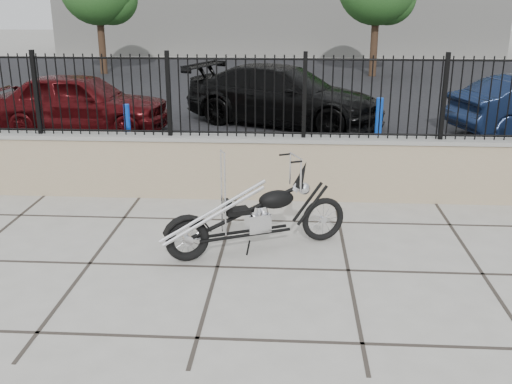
{
  "coord_description": "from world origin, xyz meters",
  "views": [
    {
      "loc": [
        0.83,
        -6.22,
        3.01
      ],
      "look_at": [
        0.4,
        0.79,
        0.66
      ],
      "focal_mm": 42.0,
      "sensor_mm": 36.0,
      "label": 1
    }
  ],
  "objects": [
    {
      "name": "bollard_b",
      "position": [
        2.48,
        5.2,
        0.55
      ],
      "size": [
        0.15,
        0.15,
        1.11
      ],
      "primitive_type": "cylinder",
      "rotation": [
        0.0,
        0.0,
        -0.18
      ],
      "color": "blue",
      "rests_on": "ground_plane"
    },
    {
      "name": "parking_lot",
      "position": [
        0.0,
        12.5,
        0.0
      ],
      "size": [
        30.0,
        30.0,
        0.0
      ],
      "primitive_type": "plane",
      "color": "black",
      "rests_on": "ground"
    },
    {
      "name": "ground_plane",
      "position": [
        0.0,
        0.0,
        0.0
      ],
      "size": [
        90.0,
        90.0,
        0.0
      ],
      "primitive_type": "plane",
      "color": "#99968E",
      "rests_on": "ground"
    },
    {
      "name": "chopper_motorcycle",
      "position": [
        0.4,
        0.49,
        0.66
      ],
      "size": [
        2.16,
        1.24,
        1.32
      ],
      "primitive_type": null,
      "rotation": [
        0.0,
        0.0,
        0.41
      ],
      "color": "black",
      "rests_on": "ground_plane"
    },
    {
      "name": "retaining_wall",
      "position": [
        0.0,
        2.5,
        0.48
      ],
      "size": [
        14.0,
        0.36,
        0.96
      ],
      "primitive_type": "cube",
      "color": "gray",
      "rests_on": "ground_plane"
    },
    {
      "name": "car_black",
      "position": [
        0.63,
        7.92,
        0.69
      ],
      "size": [
        5.14,
        3.69,
        1.38
      ],
      "primitive_type": "imported",
      "rotation": [
        0.0,
        0.0,
        1.16
      ],
      "color": "black",
      "rests_on": "parking_lot"
    },
    {
      "name": "car_red",
      "position": [
        -3.91,
        6.82,
        0.67
      ],
      "size": [
        4.03,
        1.82,
        1.34
      ],
      "primitive_type": "imported",
      "rotation": [
        0.0,
        0.0,
        1.51
      ],
      "color": "#40090B",
      "rests_on": "parking_lot"
    },
    {
      "name": "iron_fence",
      "position": [
        0.0,
        2.5,
        1.56
      ],
      "size": [
        14.0,
        0.08,
        1.2
      ],
      "primitive_type": "cube",
      "color": "black",
      "rests_on": "retaining_wall"
    },
    {
      "name": "bollard_a",
      "position": [
        -2.35,
        4.96,
        0.49
      ],
      "size": [
        0.15,
        0.15,
        0.98
      ],
      "primitive_type": "cylinder",
      "rotation": [
        0.0,
        0.0,
        -0.42
      ],
      "color": "#0C65BB",
      "rests_on": "ground_plane"
    }
  ]
}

